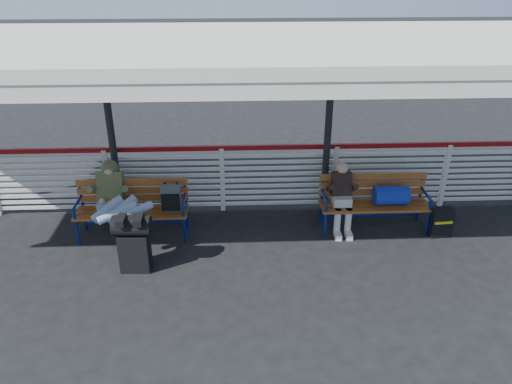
{
  "coord_description": "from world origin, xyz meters",
  "views": [
    {
      "loc": [
        0.24,
        -6.14,
        4.27
      ],
      "look_at": [
        0.56,
        1.0,
        0.78
      ],
      "focal_mm": 35.0,
      "sensor_mm": 36.0,
      "label": 1
    }
  ],
  "objects_px": {
    "bench_right": "(381,196)",
    "companion_person": "(342,197)",
    "traveler_man": "(117,205)",
    "suitcase_side": "(441,222)",
    "bench_left": "(143,202)",
    "luggage_stack": "(134,241)"
  },
  "relations": [
    {
      "from": "bench_right",
      "to": "traveler_man",
      "type": "bearing_deg",
      "value": -174.86
    },
    {
      "from": "bench_left",
      "to": "suitcase_side",
      "type": "distance_m",
      "value": 4.88
    },
    {
      "from": "bench_left",
      "to": "companion_person",
      "type": "xyz_separation_m",
      "value": [
        3.26,
        0.02,
        0.01
      ]
    },
    {
      "from": "traveler_man",
      "to": "companion_person",
      "type": "bearing_deg",
      "value": 5.9
    },
    {
      "from": "suitcase_side",
      "to": "companion_person",
      "type": "bearing_deg",
      "value": 165.5
    },
    {
      "from": "suitcase_side",
      "to": "bench_right",
      "type": "bearing_deg",
      "value": 157.71
    },
    {
      "from": "luggage_stack",
      "to": "suitcase_side",
      "type": "distance_m",
      "value": 4.9
    },
    {
      "from": "companion_person",
      "to": "suitcase_side",
      "type": "distance_m",
      "value": 1.66
    },
    {
      "from": "bench_right",
      "to": "traveler_man",
      "type": "distance_m",
      "value": 4.26
    },
    {
      "from": "bench_right",
      "to": "luggage_stack",
      "type": "bearing_deg",
      "value": -164.68
    },
    {
      "from": "bench_right",
      "to": "companion_person",
      "type": "bearing_deg",
      "value": -178.95
    },
    {
      "from": "bench_left",
      "to": "suitcase_side",
      "type": "xyz_separation_m",
      "value": [
        4.86,
        -0.28,
        -0.34
      ]
    },
    {
      "from": "companion_person",
      "to": "suitcase_side",
      "type": "xyz_separation_m",
      "value": [
        1.6,
        -0.3,
        -0.35
      ]
    },
    {
      "from": "bench_right",
      "to": "traveler_man",
      "type": "height_order",
      "value": "traveler_man"
    },
    {
      "from": "suitcase_side",
      "to": "luggage_stack",
      "type": "bearing_deg",
      "value": -175.05
    },
    {
      "from": "bench_left",
      "to": "bench_right",
      "type": "distance_m",
      "value": 3.92
    },
    {
      "from": "luggage_stack",
      "to": "suitcase_side",
      "type": "relative_size",
      "value": 1.8
    },
    {
      "from": "bench_right",
      "to": "companion_person",
      "type": "xyz_separation_m",
      "value": [
        -0.66,
        -0.01,
        0.01
      ]
    },
    {
      "from": "bench_right",
      "to": "bench_left",
      "type": "bearing_deg",
      "value": -179.52
    },
    {
      "from": "luggage_stack",
      "to": "companion_person",
      "type": "distance_m",
      "value": 3.4
    },
    {
      "from": "luggage_stack",
      "to": "companion_person",
      "type": "height_order",
      "value": "companion_person"
    },
    {
      "from": "companion_person",
      "to": "suitcase_side",
      "type": "height_order",
      "value": "companion_person"
    }
  ]
}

